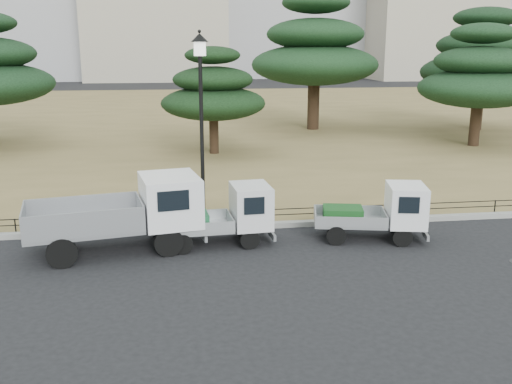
{
  "coord_description": "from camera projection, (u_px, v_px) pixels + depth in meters",
  "views": [
    {
      "loc": [
        -2.21,
        -13.93,
        5.43
      ],
      "look_at": [
        0.0,
        2.0,
        1.3
      ],
      "focal_mm": 40.0,
      "sensor_mm": 36.0,
      "label": 1
    }
  ],
  "objects": [
    {
      "name": "pipe_fence",
      "position": [
        253.0,
        213.0,
        17.54
      ],
      "size": [
        38.0,
        0.04,
        0.4
      ],
      "color": "black",
      "rests_on": "lawn"
    },
    {
      "name": "ground",
      "position": [
        266.0,
        258.0,
        15.01
      ],
      "size": [
        220.0,
        220.0,
        0.0
      ],
      "primitive_type": "plane",
      "color": "black"
    },
    {
      "name": "lawn",
      "position": [
        206.0,
        117.0,
        44.34
      ],
      "size": [
        120.0,
        56.0,
        0.15
      ],
      "primitive_type": "cube",
      "color": "olive",
      "rests_on": "ground"
    },
    {
      "name": "street_lamp",
      "position": [
        201.0,
        98.0,
        16.61
      ],
      "size": [
        0.5,
        0.5,
        5.63
      ],
      "color": "black",
      "rests_on": "lawn"
    },
    {
      "name": "pine_center_right",
      "position": [
        315.0,
        51.0,
        36.04
      ],
      "size": [
        8.07,
        8.07,
        8.56
      ],
      "color": "black",
      "rests_on": "lawn"
    },
    {
      "name": "truck_large",
      "position": [
        126.0,
        211.0,
        15.37
      ],
      "size": [
        4.82,
        2.57,
        1.99
      ],
      "rotation": [
        0.0,
        0.0,
        0.18
      ],
      "color": "black",
      "rests_on": "ground"
    },
    {
      "name": "pine_east_far",
      "position": [
        482.0,
        60.0,
        35.93
      ],
      "size": [
        7.59,
        7.59,
        7.63
      ],
      "color": "black",
      "rests_on": "lawn"
    },
    {
      "name": "pine_center_left",
      "position": [
        213.0,
        92.0,
        28.14
      ],
      "size": [
        5.19,
        5.19,
        5.28
      ],
      "color": "black",
      "rests_on": "lawn"
    },
    {
      "name": "curb",
      "position": [
        253.0,
        226.0,
        17.48
      ],
      "size": [
        120.0,
        0.25,
        0.16
      ],
      "primitive_type": "cube",
      "color": "gray",
      "rests_on": "ground"
    },
    {
      "name": "truck_kei_front",
      "position": [
        224.0,
        215.0,
        15.95
      ],
      "size": [
        3.22,
        1.57,
        1.66
      ],
      "rotation": [
        0.0,
        0.0,
        0.08
      ],
      "color": "black",
      "rests_on": "ground"
    },
    {
      "name": "pine_east_near",
      "position": [
        480.0,
        76.0,
        30.18
      ],
      "size": [
        6.39,
        6.39,
        6.45
      ],
      "color": "black",
      "rests_on": "lawn"
    },
    {
      "name": "truck_kei_rear",
      "position": [
        378.0,
        212.0,
        16.31
      ],
      "size": [
        3.3,
        1.91,
        1.62
      ],
      "rotation": [
        0.0,
        0.0,
        -0.21
      ],
      "color": "black",
      "rests_on": "ground"
    }
  ]
}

